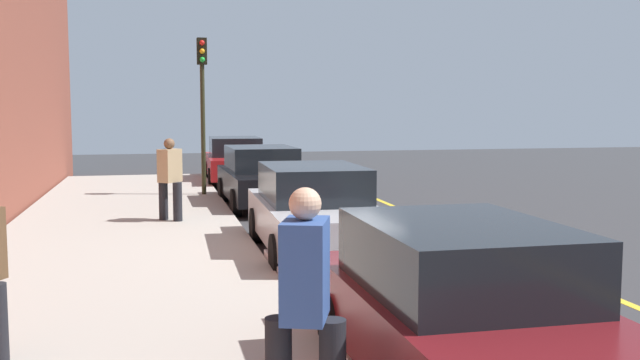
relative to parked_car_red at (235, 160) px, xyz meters
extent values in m
plane|color=#333335|center=(11.92, 0.10, -0.76)|extent=(56.00, 56.00, 0.00)
cube|color=#A39E93|center=(11.92, -3.20, -0.68)|extent=(28.00, 4.60, 0.15)
cube|color=gold|center=(11.92, 3.30, -0.75)|extent=(28.00, 0.14, 0.01)
cube|color=white|center=(16.84, -0.60, -0.65)|extent=(8.94, 0.56, 0.22)
cylinder|color=black|center=(1.49, 0.79, -0.44)|extent=(0.65, 0.24, 0.64)
cylinder|color=black|center=(1.43, -0.89, -0.44)|extent=(0.65, 0.24, 0.64)
cylinder|color=black|center=(-1.30, 0.88, -0.44)|extent=(0.65, 0.24, 0.64)
cylinder|color=black|center=(-1.36, -0.80, -0.44)|extent=(0.65, 0.24, 0.64)
cube|color=maroon|center=(0.06, 0.00, -0.17)|extent=(4.56, 1.94, 0.64)
cube|color=black|center=(-0.16, 0.01, 0.45)|extent=(2.39, 1.67, 0.60)
cylinder|color=black|center=(7.26, 0.90, -0.44)|extent=(0.64, 0.23, 0.64)
cylinder|color=black|center=(7.29, -0.77, -0.44)|extent=(0.64, 0.23, 0.64)
cylinder|color=black|center=(4.54, 0.86, -0.44)|extent=(0.64, 0.23, 0.64)
cylinder|color=black|center=(4.57, -0.82, -0.44)|extent=(0.64, 0.23, 0.64)
cube|color=black|center=(5.92, 0.04, -0.17)|extent=(4.42, 1.88, 0.64)
cube|color=black|center=(5.70, 0.04, 0.45)|extent=(2.31, 1.64, 0.60)
cylinder|color=black|center=(13.38, 0.87, -0.44)|extent=(0.64, 0.23, 0.64)
cylinder|color=black|center=(13.35, -0.81, -0.44)|extent=(0.64, 0.23, 0.64)
cylinder|color=black|center=(10.60, 0.93, -0.44)|extent=(0.64, 0.23, 0.64)
cylinder|color=black|center=(10.57, -0.75, -0.44)|extent=(0.64, 0.23, 0.64)
cube|color=#B7BABF|center=(11.97, 0.06, -0.17)|extent=(4.52, 1.90, 0.64)
cube|color=black|center=(11.75, 0.06, 0.45)|extent=(2.37, 1.65, 0.60)
cylinder|color=black|center=(16.87, 0.85, -0.44)|extent=(0.64, 0.22, 0.64)
cylinder|color=black|center=(16.88, -0.83, -0.44)|extent=(0.64, 0.22, 0.64)
cube|color=maroon|center=(18.20, 0.01, -0.17)|extent=(4.30, 1.81, 0.64)
cube|color=black|center=(17.99, 0.01, 0.45)|extent=(2.24, 1.61, 0.60)
cube|color=#335193|center=(18.79, -1.52, 0.59)|extent=(0.56, 0.45, 0.72)
sphere|color=#D8AD8C|center=(18.79, -1.52, 1.07)|extent=(0.23, 0.23, 0.23)
cylinder|color=black|center=(8.40, -2.42, -0.21)|extent=(0.19, 0.19, 0.81)
cylinder|color=black|center=(8.65, -2.13, -0.21)|extent=(0.19, 0.19, 0.81)
cube|color=tan|center=(8.53, -2.27, 0.54)|extent=(0.54, 0.52, 0.69)
sphere|color=brown|center=(8.53, -2.27, 0.99)|extent=(0.22, 0.22, 0.22)
cylinder|color=#2D2D19|center=(4.08, -1.30, 1.14)|extent=(0.12, 0.12, 3.49)
cube|color=black|center=(4.08, -1.30, 3.23)|extent=(0.26, 0.26, 0.70)
sphere|color=red|center=(4.23, -1.30, 3.44)|extent=(0.14, 0.14, 0.14)
sphere|color=orange|center=(4.23, -1.30, 3.22)|extent=(0.14, 0.14, 0.14)
sphere|color=green|center=(4.23, -1.30, 3.00)|extent=(0.14, 0.14, 0.14)
camera|label=1|loc=(23.72, -2.54, 1.75)|focal=40.44mm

